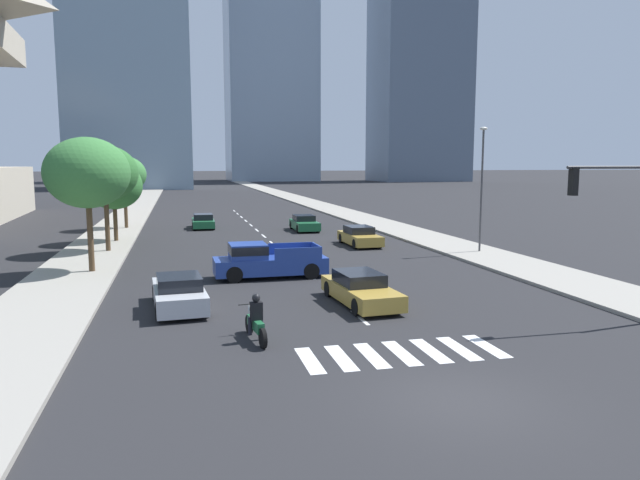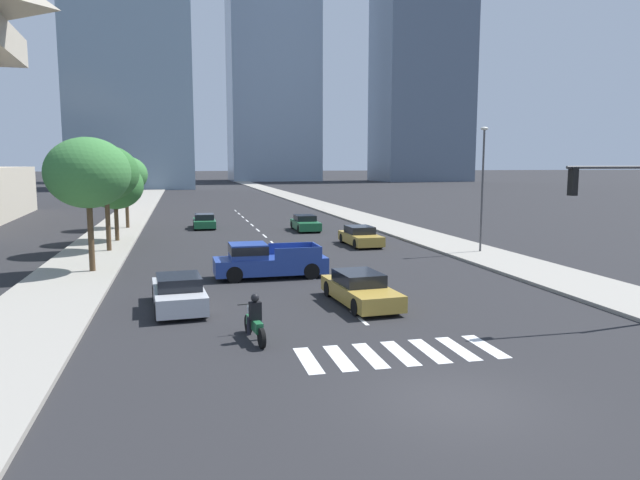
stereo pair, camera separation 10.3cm
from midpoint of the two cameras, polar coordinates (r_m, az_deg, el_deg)
ground_plane at (r=14.29m, az=13.23°, el=-14.99°), size 800.00×800.00×0.00m
sidewalk_east at (r=45.48m, az=8.99°, el=0.65°), size 4.00×260.00×0.15m
sidewalk_west at (r=42.42m, az=-20.11°, el=-0.20°), size 4.00×260.00×0.15m
crosswalk_near at (r=17.30m, az=7.95°, el=-10.82°), size 5.85×2.26×0.01m
lane_divider_center at (r=44.04m, az=-5.33°, el=0.40°), size 0.14×50.00×0.01m
motorcycle_lead at (r=18.24m, az=-6.20°, el=-7.93°), size 0.70×2.24×1.49m
pickup_truck at (r=27.93m, az=-5.27°, el=-2.04°), size 5.32×2.02×1.67m
sedan_green_0 at (r=49.98m, az=-11.12°, el=1.78°), size 1.83×4.26×1.22m
sedan_gold_1 at (r=38.90m, az=4.02°, el=0.34°), size 1.92×4.54×1.26m
sedan_green_2 at (r=47.32m, az=-1.37°, el=1.62°), size 1.84×4.39×1.25m
sedan_gold_3 at (r=22.79m, az=4.05°, el=-4.81°), size 2.05×4.83×1.23m
sedan_silver_4 at (r=22.58m, az=-13.44°, el=-5.03°), size 2.09×4.52×1.30m
traffic_signal_near at (r=22.07m, az=28.36°, el=2.79°), size 4.57×0.28×5.53m
street_lamp_east at (r=36.26m, az=15.60°, el=5.66°), size 0.50×0.24×7.37m
street_tree_nearest at (r=30.54m, az=-21.55°, el=6.07°), size 4.03×4.03×6.51m
street_tree_second at (r=37.46m, az=-20.03°, el=6.12°), size 3.89×3.89×6.33m
street_tree_third at (r=42.19m, az=-19.24°, el=5.01°), size 3.78×3.78×5.36m
street_tree_fourth at (r=50.44m, az=-18.31°, el=6.05°), size 3.49×3.49×5.83m
office_tower_center_skyline at (r=189.16m, az=-4.69°, el=19.49°), size 26.41×22.71×97.69m
office_tower_right_skyline at (r=185.52m, az=9.89°, el=18.73°), size 26.14×21.15×92.97m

